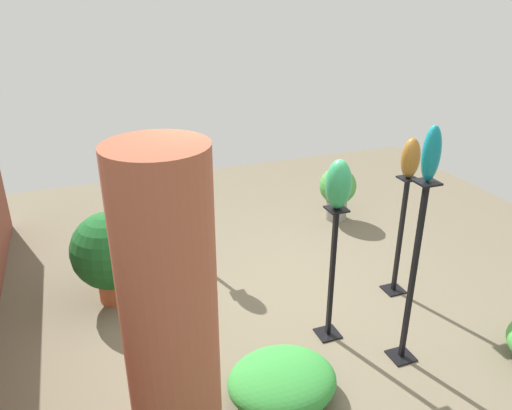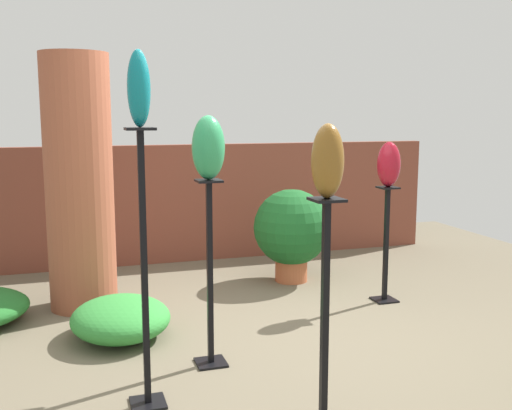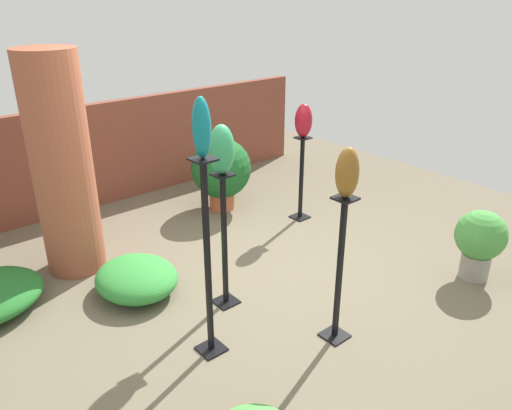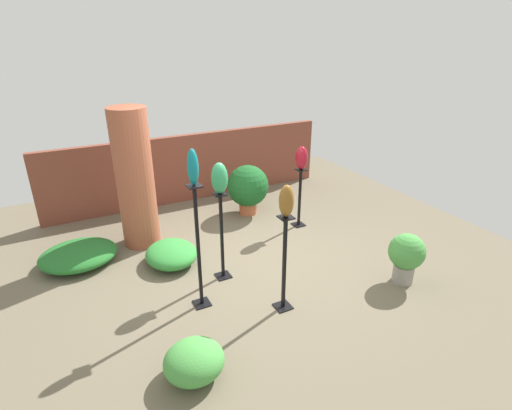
{
  "view_description": "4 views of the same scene",
  "coord_description": "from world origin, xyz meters",
  "px_view_note": "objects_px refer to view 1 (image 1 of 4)",
  "views": [
    {
      "loc": [
        -3.73,
        1.71,
        2.89
      ],
      "look_at": [
        0.08,
        0.29,
        1.07
      ],
      "focal_mm": 35.0,
      "sensor_mm": 36.0,
      "label": 1
    },
    {
      "loc": [
        -1.44,
        -3.88,
        1.67
      ],
      "look_at": [
        -0.08,
        0.36,
        0.98
      ],
      "focal_mm": 42.0,
      "sensor_mm": 36.0,
      "label": 2
    },
    {
      "loc": [
        -2.82,
        -3.23,
        2.64
      ],
      "look_at": [
        -0.02,
        0.07,
        0.74
      ],
      "focal_mm": 35.0,
      "sensor_mm": 36.0,
      "label": 3
    },
    {
      "loc": [
        -2.32,
        -4.53,
        3.15
      ],
      "look_at": [
        0.18,
        0.28,
        0.77
      ],
      "focal_mm": 28.0,
      "sensor_mm": 36.0,
      "label": 4
    }
  ],
  "objects_px": {
    "art_vase_teal": "(431,154)",
    "potted_plant_front_right": "(111,252)",
    "pedestal_ruby": "(185,220)",
    "art_vase_bronze": "(411,158)",
    "pedestal_bronze": "(399,241)",
    "art_vase_jade": "(338,184)",
    "pedestal_teal": "(412,282)",
    "potted_plant_mid_left": "(338,189)",
    "art_vase_ruby": "(181,155)",
    "pedestal_jade": "(332,280)",
    "brick_pillar": "(170,322)"
  },
  "relations": [
    {
      "from": "pedestal_ruby",
      "to": "pedestal_bronze",
      "type": "bearing_deg",
      "value": -127.78
    },
    {
      "from": "pedestal_ruby",
      "to": "potted_plant_mid_left",
      "type": "xyz_separation_m",
      "value": [
        0.32,
        -2.1,
        -0.05
      ]
    },
    {
      "from": "art_vase_teal",
      "to": "art_vase_jade",
      "type": "height_order",
      "value": "art_vase_teal"
    },
    {
      "from": "pedestal_bronze",
      "to": "pedestal_ruby",
      "type": "height_order",
      "value": "pedestal_bronze"
    },
    {
      "from": "pedestal_bronze",
      "to": "art_vase_teal",
      "type": "bearing_deg",
      "value": 149.14
    },
    {
      "from": "art_vase_jade",
      "to": "potted_plant_mid_left",
      "type": "bearing_deg",
      "value": -30.3
    },
    {
      "from": "pedestal_teal",
      "to": "brick_pillar",
      "type": "bearing_deg",
      "value": 98.41
    },
    {
      "from": "pedestal_teal",
      "to": "pedestal_jade",
      "type": "bearing_deg",
      "value": 42.64
    },
    {
      "from": "pedestal_ruby",
      "to": "art_vase_ruby",
      "type": "distance_m",
      "value": 0.76
    },
    {
      "from": "brick_pillar",
      "to": "art_vase_teal",
      "type": "bearing_deg",
      "value": -81.59
    },
    {
      "from": "pedestal_jade",
      "to": "art_vase_ruby",
      "type": "height_order",
      "value": "art_vase_ruby"
    },
    {
      "from": "potted_plant_front_right",
      "to": "art_vase_jade",
      "type": "bearing_deg",
      "value": -125.77
    },
    {
      "from": "pedestal_ruby",
      "to": "art_vase_teal",
      "type": "xyz_separation_m",
      "value": [
        -2.28,
        -1.3,
        1.33
      ]
    },
    {
      "from": "art_vase_bronze",
      "to": "pedestal_teal",
      "type": "bearing_deg",
      "value": 149.14
    },
    {
      "from": "pedestal_bronze",
      "to": "art_vase_jade",
      "type": "bearing_deg",
      "value": 112.15
    },
    {
      "from": "potted_plant_mid_left",
      "to": "art_vase_ruby",
      "type": "bearing_deg",
      "value": 98.56
    },
    {
      "from": "pedestal_ruby",
      "to": "art_vase_bronze",
      "type": "xyz_separation_m",
      "value": [
        -1.41,
        -1.82,
        0.96
      ]
    },
    {
      "from": "potted_plant_mid_left",
      "to": "art_vase_bronze",
      "type": "bearing_deg",
      "value": 170.9
    },
    {
      "from": "pedestal_bronze",
      "to": "art_vase_jade",
      "type": "xyz_separation_m",
      "value": [
        -0.39,
        0.96,
        0.88
      ]
    },
    {
      "from": "pedestal_ruby",
      "to": "art_vase_bronze",
      "type": "distance_m",
      "value": 2.5
    },
    {
      "from": "art_vase_jade",
      "to": "potted_plant_mid_left",
      "type": "distance_m",
      "value": 2.66
    },
    {
      "from": "pedestal_ruby",
      "to": "art_vase_jade",
      "type": "xyz_separation_m",
      "value": [
        -1.8,
        -0.86,
        0.98
      ]
    },
    {
      "from": "pedestal_bronze",
      "to": "pedestal_teal",
      "type": "xyz_separation_m",
      "value": [
        -0.87,
        0.52,
        0.17
      ]
    },
    {
      "from": "pedestal_jade",
      "to": "art_vase_ruby",
      "type": "xyz_separation_m",
      "value": [
        1.8,
        0.86,
        0.66
      ]
    },
    {
      "from": "pedestal_teal",
      "to": "art_vase_teal",
      "type": "relative_size",
      "value": 3.85
    },
    {
      "from": "pedestal_teal",
      "to": "art_vase_bronze",
      "type": "height_order",
      "value": "art_vase_bronze"
    },
    {
      "from": "potted_plant_mid_left",
      "to": "art_vase_jade",
      "type": "bearing_deg",
      "value": 149.7
    },
    {
      "from": "brick_pillar",
      "to": "pedestal_jade",
      "type": "height_order",
      "value": "brick_pillar"
    },
    {
      "from": "brick_pillar",
      "to": "art_vase_jade",
      "type": "xyz_separation_m",
      "value": [
        0.77,
        -1.51,
        0.37
      ]
    },
    {
      "from": "potted_plant_mid_left",
      "to": "art_vase_teal",
      "type": "bearing_deg",
      "value": 162.95
    },
    {
      "from": "brick_pillar",
      "to": "potted_plant_mid_left",
      "type": "distance_m",
      "value": 4.04
    },
    {
      "from": "art_vase_bronze",
      "to": "potted_plant_front_right",
      "type": "distance_m",
      "value": 2.95
    },
    {
      "from": "art_vase_bronze",
      "to": "pedestal_ruby",
      "type": "bearing_deg",
      "value": 52.22
    },
    {
      "from": "art_vase_ruby",
      "to": "potted_plant_front_right",
      "type": "distance_m",
      "value": 1.24
    },
    {
      "from": "potted_plant_mid_left",
      "to": "potted_plant_front_right",
      "type": "relative_size",
      "value": 0.77
    },
    {
      "from": "art_vase_ruby",
      "to": "art_vase_jade",
      "type": "xyz_separation_m",
      "value": [
        -1.8,
        -0.86,
        0.22
      ]
    },
    {
      "from": "pedestal_ruby",
      "to": "art_vase_teal",
      "type": "distance_m",
      "value": 2.95
    },
    {
      "from": "art_vase_jade",
      "to": "potted_plant_front_right",
      "type": "distance_m",
      "value": 2.31
    },
    {
      "from": "pedestal_bronze",
      "to": "potted_plant_mid_left",
      "type": "height_order",
      "value": "pedestal_bronze"
    },
    {
      "from": "brick_pillar",
      "to": "art_vase_jade",
      "type": "height_order",
      "value": "brick_pillar"
    },
    {
      "from": "art_vase_teal",
      "to": "art_vase_bronze",
      "type": "bearing_deg",
      "value": -30.86
    },
    {
      "from": "brick_pillar",
      "to": "pedestal_jade",
      "type": "xyz_separation_m",
      "value": [
        0.77,
        -1.51,
        -0.51
      ]
    },
    {
      "from": "potted_plant_mid_left",
      "to": "pedestal_bronze",
      "type": "bearing_deg",
      "value": 170.9
    },
    {
      "from": "art_vase_teal",
      "to": "potted_plant_front_right",
      "type": "height_order",
      "value": "art_vase_teal"
    },
    {
      "from": "pedestal_jade",
      "to": "potted_plant_mid_left",
      "type": "distance_m",
      "value": 2.46
    },
    {
      "from": "pedestal_ruby",
      "to": "art_vase_ruby",
      "type": "height_order",
      "value": "art_vase_ruby"
    },
    {
      "from": "brick_pillar",
      "to": "potted_plant_mid_left",
      "type": "relative_size",
      "value": 3.05
    },
    {
      "from": "pedestal_jade",
      "to": "art_vase_teal",
      "type": "height_order",
      "value": "art_vase_teal"
    },
    {
      "from": "art_vase_ruby",
      "to": "potted_plant_mid_left",
      "type": "distance_m",
      "value": 2.27
    },
    {
      "from": "art_vase_bronze",
      "to": "art_vase_jade",
      "type": "distance_m",
      "value": 1.04
    }
  ]
}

